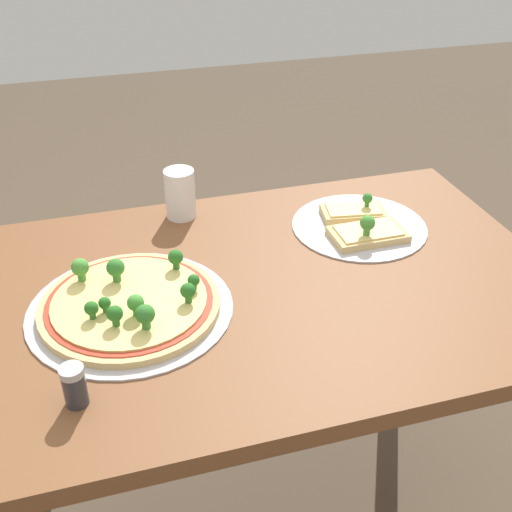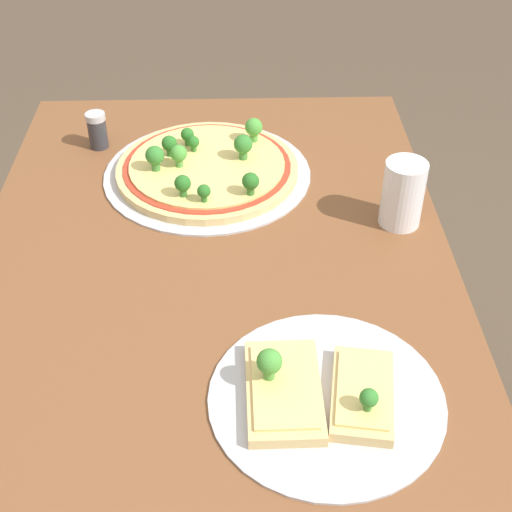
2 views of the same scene
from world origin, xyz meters
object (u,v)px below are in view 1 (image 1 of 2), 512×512
Objects in this scene: pizza_tray_whole at (130,304)px; drinking_cup at (180,194)px; dining_table at (268,329)px; condiment_shaker at (74,386)px; pizza_tray_slice at (361,225)px.

pizza_tray_whole is 0.36m from drinking_cup.
dining_table is 16.03× the size of condiment_shaker.
condiment_shaker is (0.26, 0.53, -0.02)m from drinking_cup.
pizza_tray_slice is 4.22× the size of condiment_shaker.
dining_table is 3.02× the size of pizza_tray_whole.
drinking_cup is (-0.15, -0.32, 0.04)m from pizza_tray_whole.
dining_table is at bearing 28.39° from pizza_tray_slice.
dining_table is 0.30m from pizza_tray_whole.
pizza_tray_whole is 3.31× the size of drinking_cup.
pizza_tray_slice is 0.73m from condiment_shaker.
pizza_tray_whole is at bearing 64.31° from drinking_cup.
drinking_cup reaches higher than condiment_shaker.
pizza_tray_slice is (-0.52, -0.15, -0.00)m from pizza_tray_whole.
drinking_cup is 0.59m from condiment_shaker.
dining_table is 10.00× the size of drinking_cup.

